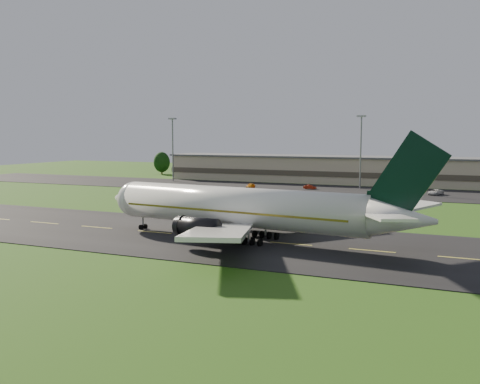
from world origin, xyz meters
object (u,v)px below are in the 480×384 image
at_px(light_mast_west, 173,142).
at_px(terminal, 375,171).
at_px(light_mast_centre, 361,143).
at_px(service_vehicle_c, 436,192).
at_px(service_vehicle_a, 250,186).
at_px(service_vehicle_b, 310,187).
at_px(airliner, 244,208).

bearing_deg(light_mast_west, terminal, 14.76).
relative_size(light_mast_centre, service_vehicle_c, 4.10).
distance_m(service_vehicle_a, service_vehicle_b, 16.38).
height_order(light_mast_west, service_vehicle_b, light_mast_west).
relative_size(light_mast_west, light_mast_centre, 1.00).
bearing_deg(service_vehicle_b, terminal, -21.84).
xyz_separation_m(airliner, light_mast_centre, (0.99, 80.09, 8.08)).
height_order(airliner, light_mast_centre, light_mast_centre).
bearing_deg(terminal, service_vehicle_c, -52.22).
bearing_deg(airliner, service_vehicle_a, 117.39).
distance_m(terminal, service_vehicle_b, 27.44).
height_order(airliner, terminal, airliner).
bearing_deg(airliner, terminal, 94.32).
relative_size(light_mast_west, service_vehicle_a, 4.72).
bearing_deg(service_vehicle_b, service_vehicle_c, -83.40).
distance_m(terminal, light_mast_centre, 18.45).
bearing_deg(service_vehicle_b, service_vehicle_a, 116.72).
relative_size(light_mast_west, service_vehicle_b, 5.70).
xyz_separation_m(service_vehicle_a, service_vehicle_b, (15.53, 5.21, -0.15)).
distance_m(service_vehicle_a, service_vehicle_c, 48.34).
bearing_deg(service_vehicle_c, service_vehicle_b, -158.04).
xyz_separation_m(light_mast_west, service_vehicle_a, (32.24, -12.62, -11.90)).
xyz_separation_m(terminal, service_vehicle_a, (-29.16, -28.80, -3.16)).
bearing_deg(service_vehicle_c, light_mast_west, -162.36).
distance_m(light_mast_centre, service_vehicle_a, 32.73).
bearing_deg(service_vehicle_a, terminal, 40.45).
relative_size(terminal, service_vehicle_b, 40.60).
bearing_deg(terminal, light_mast_centre, -94.95).
xyz_separation_m(terminal, light_mast_centre, (-1.40, -16.18, 8.75)).
distance_m(terminal, service_vehicle_a, 41.11).
xyz_separation_m(service_vehicle_b, service_vehicle_c, (32.61, -0.90, 0.10)).
bearing_deg(light_mast_centre, service_vehicle_c, -22.17).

